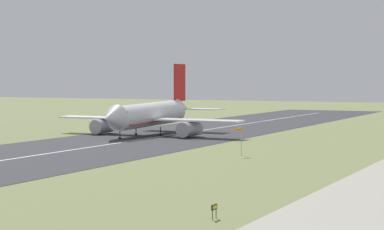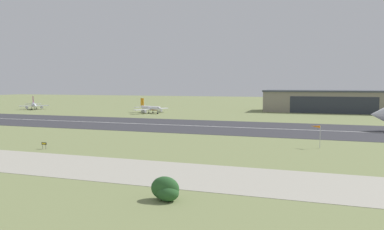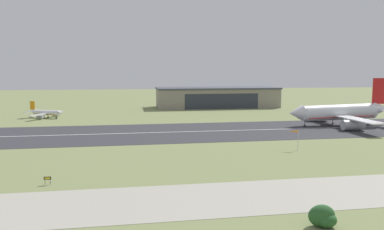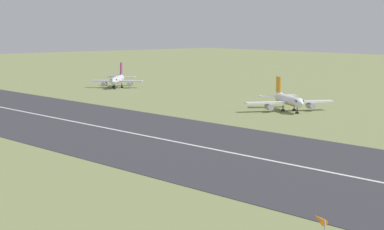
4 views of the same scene
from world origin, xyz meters
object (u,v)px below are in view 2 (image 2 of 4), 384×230
at_px(airplane_parked_west, 151,108).
at_px(shrub_clump, 166,190).
at_px(windsock_pole, 316,127).
at_px(runway_sign, 44,144).
at_px(airplane_parked_centre, 34,105).

relative_size(airplane_parked_west, shrub_clump, 5.21).
relative_size(shrub_clump, windsock_pole, 0.73).
distance_m(airplane_parked_west, runway_sign, 110.57).
height_order(airplane_parked_west, airplane_parked_centre, airplane_parked_centre).
relative_size(shrub_clump, runway_sign, 2.48).
bearing_deg(airplane_parked_centre, windsock_pole, -28.84).
distance_m(airplane_parked_centre, shrub_clump, 201.28).
bearing_deg(windsock_pole, airplane_parked_centre, 151.16).
bearing_deg(airplane_parked_centre, airplane_parked_west, -3.12).
relative_size(airplane_parked_centre, windsock_pole, 3.01).
height_order(windsock_pole, runway_sign, windsock_pole).
height_order(airplane_parked_centre, shrub_clump, airplane_parked_centre).
bearing_deg(airplane_parked_centre, shrub_clump, -43.94).
bearing_deg(shrub_clump, airplane_parked_west, 115.68).
distance_m(airplane_parked_west, airplane_parked_centre, 79.98).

